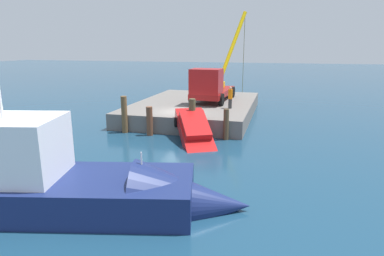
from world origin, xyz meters
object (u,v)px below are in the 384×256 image
Objects in this scene: dock_worker at (230,97)px; crane_truck at (212,85)px; moored_yacht at (77,195)px; salvaged_car at (195,132)px.

crane_truck is at bearing -141.29° from dock_worker.
dock_worker is 15.86m from moored_yacht.
dock_worker is 0.35× the size of salvaged_car.
crane_truck reaches higher than dock_worker.
moored_yacht reaches higher than salvaged_car.
salvaged_car is (5.78, -1.32, -1.38)m from dock_worker.
salvaged_car is at bearing 4.66° from crane_truck.
dock_worker is at bearing 38.71° from crane_truck.
salvaged_car is at bearing 167.92° from moored_yacht.
dock_worker is 0.12× the size of moored_yacht.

